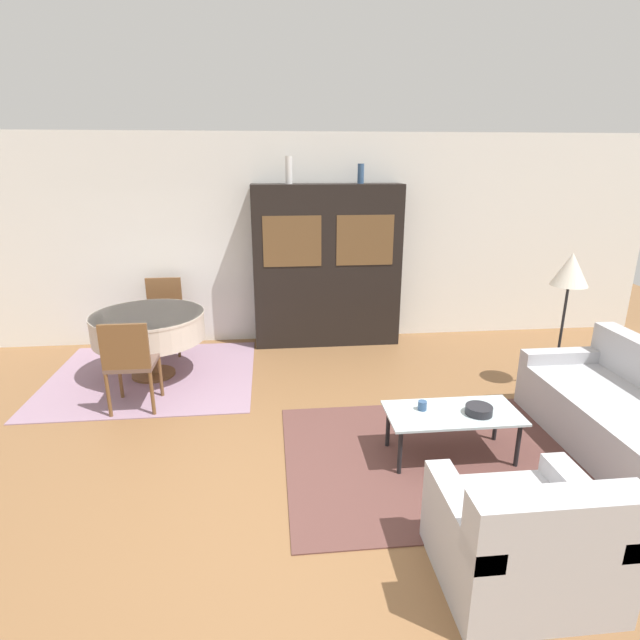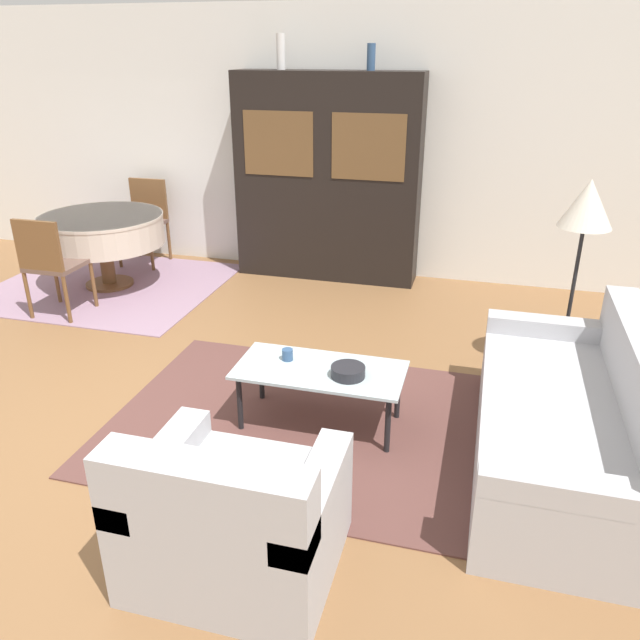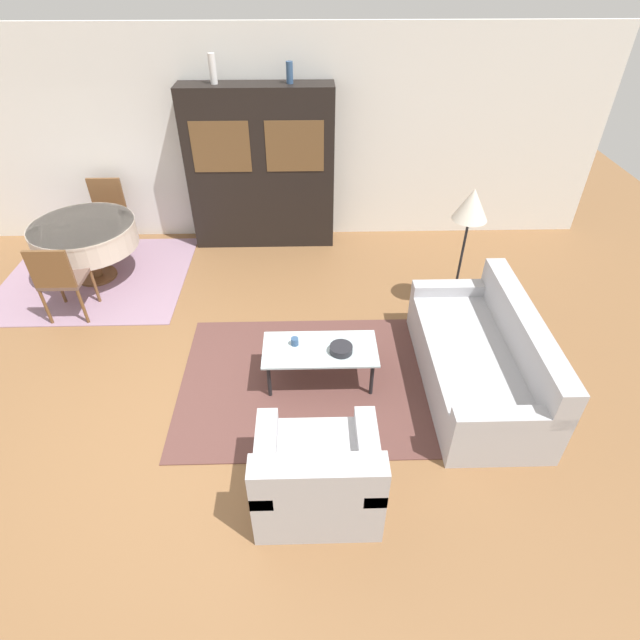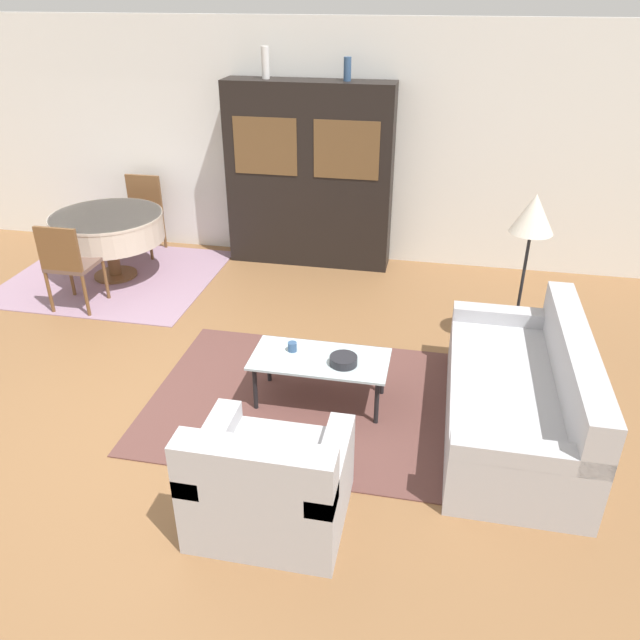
{
  "view_description": "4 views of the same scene",
  "coord_description": "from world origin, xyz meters",
  "px_view_note": "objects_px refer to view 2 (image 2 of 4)",
  "views": [
    {
      "loc": [
        -0.25,
        -2.96,
        2.35
      ],
      "look_at": [
        0.2,
        1.4,
        0.95
      ],
      "focal_mm": 28.0,
      "sensor_mm": 36.0,
      "label": 1
    },
    {
      "loc": [
        2.11,
        -2.85,
        2.29
      ],
      "look_at": [
        1.19,
        0.53,
        0.75
      ],
      "focal_mm": 35.0,
      "sensor_mm": 36.0,
      "label": 2
    },
    {
      "loc": [
        1.1,
        -2.99,
        3.5
      ],
      "look_at": [
        1.19,
        0.53,
        0.75
      ],
      "focal_mm": 28.0,
      "sensor_mm": 36.0,
      "label": 3
    },
    {
      "loc": [
        2.01,
        -3.53,
        2.99
      ],
      "look_at": [
        1.19,
        0.53,
        0.75
      ],
      "focal_mm": 35.0,
      "sensor_mm": 36.0,
      "label": 4
    }
  ],
  "objects_px": {
    "bowl": "(348,371)",
    "vase_tall": "(281,52)",
    "armchair": "(233,519)",
    "coffee_table": "(320,374)",
    "dining_table": "(102,230)",
    "dining_chair_near": "(50,261)",
    "display_cabinet": "(327,179)",
    "couch": "(573,426)",
    "vase_short": "(371,57)",
    "floor_lamp": "(586,213)",
    "dining_chair_far": "(145,216)",
    "cup": "(287,355)"
  },
  "relations": [
    {
      "from": "display_cabinet",
      "to": "vase_tall",
      "type": "distance_m",
      "value": 1.29
    },
    {
      "from": "display_cabinet",
      "to": "vase_tall",
      "type": "bearing_deg",
      "value": 179.89
    },
    {
      "from": "coffee_table",
      "to": "cup",
      "type": "relative_size",
      "value": 14.11
    },
    {
      "from": "dining_table",
      "to": "dining_chair_near",
      "type": "xyz_separation_m",
      "value": [
        0.0,
        -0.83,
        -0.06
      ]
    },
    {
      "from": "armchair",
      "to": "coffee_table",
      "type": "xyz_separation_m",
      "value": [
        0.05,
        1.32,
        0.07
      ]
    },
    {
      "from": "vase_short",
      "to": "vase_tall",
      "type": "bearing_deg",
      "value": 180.0
    },
    {
      "from": "armchair",
      "to": "bowl",
      "type": "height_order",
      "value": "armchair"
    },
    {
      "from": "couch",
      "to": "bowl",
      "type": "distance_m",
      "value": 1.34
    },
    {
      "from": "couch",
      "to": "armchair",
      "type": "bearing_deg",
      "value": 128.04
    },
    {
      "from": "coffee_table",
      "to": "bowl",
      "type": "relative_size",
      "value": 5.03
    },
    {
      "from": "couch",
      "to": "vase_short",
      "type": "bearing_deg",
      "value": 31.67
    },
    {
      "from": "dining_chair_near",
      "to": "coffee_table",
      "type": "bearing_deg",
      "value": -21.41
    },
    {
      "from": "display_cabinet",
      "to": "armchair",
      "type": "bearing_deg",
      "value": -81.19
    },
    {
      "from": "floor_lamp",
      "to": "vase_short",
      "type": "relative_size",
      "value": 6.21
    },
    {
      "from": "display_cabinet",
      "to": "cup",
      "type": "xyz_separation_m",
      "value": [
        0.46,
        -2.79,
        -0.59
      ]
    },
    {
      "from": "dining_table",
      "to": "cup",
      "type": "xyz_separation_m",
      "value": [
        2.56,
        -1.86,
        -0.15
      ]
    },
    {
      "from": "armchair",
      "to": "floor_lamp",
      "type": "relative_size",
      "value": 0.62
    },
    {
      "from": "display_cabinet",
      "to": "cup",
      "type": "bearing_deg",
      "value": -80.6
    },
    {
      "from": "coffee_table",
      "to": "vase_short",
      "type": "relative_size",
      "value": 4.53
    },
    {
      "from": "coffee_table",
      "to": "display_cabinet",
      "type": "relative_size",
      "value": 0.52
    },
    {
      "from": "coffee_table",
      "to": "display_cabinet",
      "type": "distance_m",
      "value": 3.01
    },
    {
      "from": "dining_table",
      "to": "floor_lamp",
      "type": "distance_m",
      "value": 4.49
    },
    {
      "from": "cup",
      "to": "dining_table",
      "type": "bearing_deg",
      "value": 143.95
    },
    {
      "from": "coffee_table",
      "to": "dining_table",
      "type": "height_order",
      "value": "dining_table"
    },
    {
      "from": "coffee_table",
      "to": "armchair",
      "type": "bearing_deg",
      "value": -92.28
    },
    {
      "from": "armchair",
      "to": "display_cabinet",
      "type": "xyz_separation_m",
      "value": [
        -0.65,
        4.17,
        0.74
      ]
    },
    {
      "from": "armchair",
      "to": "display_cabinet",
      "type": "bearing_deg",
      "value": 98.81
    },
    {
      "from": "coffee_table",
      "to": "bowl",
      "type": "height_order",
      "value": "bowl"
    },
    {
      "from": "couch",
      "to": "armchair",
      "type": "distance_m",
      "value": 2.01
    },
    {
      "from": "display_cabinet",
      "to": "bowl",
      "type": "bearing_deg",
      "value": -72.9
    },
    {
      "from": "floor_lamp",
      "to": "dining_chair_far",
      "type": "bearing_deg",
      "value": 159.95
    },
    {
      "from": "armchair",
      "to": "vase_short",
      "type": "relative_size",
      "value": 3.87
    },
    {
      "from": "display_cabinet",
      "to": "bowl",
      "type": "xyz_separation_m",
      "value": [
        0.89,
        -2.9,
        -0.6
      ]
    },
    {
      "from": "vase_tall",
      "to": "display_cabinet",
      "type": "bearing_deg",
      "value": -0.11
    },
    {
      "from": "coffee_table",
      "to": "display_cabinet",
      "type": "height_order",
      "value": "display_cabinet"
    },
    {
      "from": "armchair",
      "to": "coffee_table",
      "type": "bearing_deg",
      "value": 87.72
    },
    {
      "from": "cup",
      "to": "dining_chair_far",
      "type": "bearing_deg",
      "value": 133.56
    },
    {
      "from": "dining_chair_far",
      "to": "vase_tall",
      "type": "height_order",
      "value": "vase_tall"
    },
    {
      "from": "bowl",
      "to": "dining_chair_far",
      "type": "bearing_deg",
      "value": 136.82
    },
    {
      "from": "dining_table",
      "to": "dining_chair_near",
      "type": "height_order",
      "value": "dining_chair_near"
    },
    {
      "from": "display_cabinet",
      "to": "dining_table",
      "type": "distance_m",
      "value": 2.34
    },
    {
      "from": "bowl",
      "to": "vase_short",
      "type": "bearing_deg",
      "value": 99.31
    },
    {
      "from": "dining_chair_near",
      "to": "dining_chair_far",
      "type": "xyz_separation_m",
      "value": [
        0.0,
        1.66,
        0.0
      ]
    },
    {
      "from": "couch",
      "to": "display_cabinet",
      "type": "bearing_deg",
      "value": 37.2
    },
    {
      "from": "vase_short",
      "to": "display_cabinet",
      "type": "bearing_deg",
      "value": -179.87
    },
    {
      "from": "display_cabinet",
      "to": "vase_short",
      "type": "height_order",
      "value": "vase_short"
    },
    {
      "from": "couch",
      "to": "bowl",
      "type": "bearing_deg",
      "value": 88.7
    },
    {
      "from": "bowl",
      "to": "vase_tall",
      "type": "height_order",
      "value": "vase_tall"
    },
    {
      "from": "coffee_table",
      "to": "vase_tall",
      "type": "distance_m",
      "value": 3.61
    },
    {
      "from": "armchair",
      "to": "bowl",
      "type": "distance_m",
      "value": 1.3
    }
  ]
}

